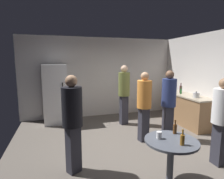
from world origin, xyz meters
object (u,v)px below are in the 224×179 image
(foreground_table, at_px, (171,147))
(person_in_olive_shirt, at_px, (124,90))
(wine_bottle_on_counter, at_px, (181,89))
(person_in_white_shirt, at_px, (222,115))
(beer_bottle_brown, at_px, (175,129))
(plastic_cup_white, at_px, (159,135))
(person_in_navy_shirt, at_px, (169,100))
(person_in_black_shirt, at_px, (72,117))
(beer_bottle_amber, at_px, (182,139))
(refrigerator, at_px, (56,94))
(person_in_orange_shirt, at_px, (144,101))
(kettle, at_px, (196,95))
(beer_bottle_on_counter, at_px, (181,91))

(foreground_table, height_order, person_in_olive_shirt, person_in_olive_shirt)
(wine_bottle_on_counter, height_order, person_in_white_shirt, person_in_white_shirt)
(wine_bottle_on_counter, xyz_separation_m, beer_bottle_brown, (-2.01, -2.56, -0.20))
(plastic_cup_white, distance_m, person_in_navy_shirt, 1.80)
(person_in_black_shirt, bearing_deg, wine_bottle_on_counter, 88.49)
(foreground_table, distance_m, person_in_black_shirt, 1.63)
(beer_bottle_amber, height_order, person_in_black_shirt, person_in_black_shirt)
(refrigerator, distance_m, person_in_white_shirt, 4.40)
(refrigerator, relative_size, person_in_black_shirt, 1.07)
(foreground_table, bearing_deg, person_in_orange_shirt, 78.25)
(refrigerator, distance_m, beer_bottle_amber, 4.15)
(kettle, bearing_deg, person_in_white_shirt, -117.91)
(refrigerator, relative_size, beer_bottle_on_counter, 7.83)
(person_in_white_shirt, bearing_deg, plastic_cup_white, 7.71)
(beer_bottle_amber, distance_m, person_in_black_shirt, 1.74)
(kettle, relative_size, wine_bottle_on_counter, 0.79)
(kettle, height_order, beer_bottle_on_counter, beer_bottle_on_counter)
(beer_bottle_on_counter, bearing_deg, kettle, -87.85)
(refrigerator, xyz_separation_m, foreground_table, (1.68, -3.58, -0.27))
(beer_bottle_amber, distance_m, person_in_orange_shirt, 1.81)
(beer_bottle_on_counter, relative_size, foreground_table, 0.29)
(person_in_navy_shirt, xyz_separation_m, person_in_black_shirt, (-2.33, -0.74, -0.00))
(person_in_white_shirt, relative_size, person_in_black_shirt, 0.96)
(refrigerator, distance_m, person_in_black_shirt, 2.82)
(person_in_white_shirt, bearing_deg, person_in_black_shirt, -10.15)
(beer_bottle_brown, distance_m, person_in_navy_shirt, 1.52)
(beer_bottle_amber, relative_size, person_in_olive_shirt, 0.13)
(wine_bottle_on_counter, relative_size, beer_bottle_amber, 1.35)
(foreground_table, relative_size, person_in_navy_shirt, 0.47)
(beer_bottle_amber, xyz_separation_m, person_in_navy_shirt, (0.89, 1.71, 0.17))
(refrigerator, bearing_deg, foreground_table, -64.95)
(foreground_table, bearing_deg, beer_bottle_amber, -76.54)
(wine_bottle_on_counter, relative_size, beer_bottle_brown, 1.35)
(beer_bottle_brown, height_order, person_in_black_shirt, person_in_black_shirt)
(foreground_table, xyz_separation_m, person_in_olive_shirt, (0.29, 2.86, 0.42))
(wine_bottle_on_counter, bearing_deg, person_in_orange_shirt, -148.00)
(refrigerator, xyz_separation_m, person_in_white_shirt, (2.88, -3.33, 0.04))
(beer_bottle_on_counter, relative_size, plastic_cup_white, 2.09)
(refrigerator, height_order, person_in_navy_shirt, refrigerator)
(beer_bottle_amber, distance_m, person_in_olive_shirt, 3.07)
(beer_bottle_brown, height_order, person_in_olive_shirt, person_in_olive_shirt)
(kettle, xyz_separation_m, person_in_white_shirt, (-0.89, -1.67, -0.03))
(beer_bottle_amber, height_order, person_in_white_shirt, person_in_white_shirt)
(kettle, height_order, wine_bottle_on_counter, wine_bottle_on_counter)
(beer_bottle_amber, bearing_deg, person_in_white_shirt, 20.88)
(person_in_black_shirt, bearing_deg, beer_bottle_amber, 25.62)
(plastic_cup_white, bearing_deg, person_in_black_shirt, 151.33)
(refrigerator, distance_m, beer_bottle_brown, 3.87)
(person_in_orange_shirt, bearing_deg, person_in_olive_shirt, 172.45)
(person_in_white_shirt, height_order, person_in_olive_shirt, person_in_olive_shirt)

